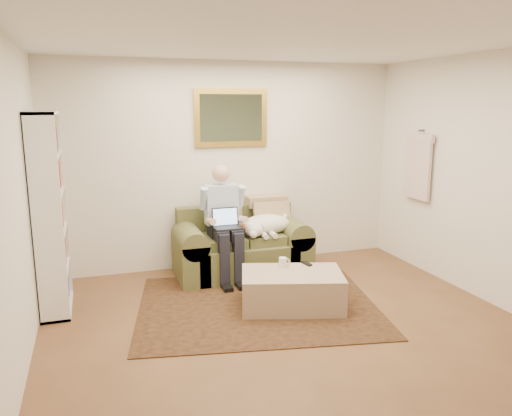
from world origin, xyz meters
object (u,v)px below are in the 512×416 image
coffee_mug (283,262)px  bookshelf (50,214)px  seated_man (225,224)px  ottoman (292,290)px  laptop (226,222)px  sleeping_dog (266,224)px  sofa (241,251)px

coffee_mug → bookshelf: 2.42m
seated_man → ottoman: (0.43, -1.04, -0.49)m
laptop → coffee_mug: laptop is taller
sleeping_dog → coffee_mug: sleeping_dog is taller
seated_man → bookshelf: (-1.88, -0.31, 0.32)m
seated_man → ottoman: 1.23m
ottoman → coffee_mug: 0.32m
sofa → bookshelf: 2.29m
laptop → bookshelf: bearing=-172.6°
coffee_mug → bookshelf: bearing=167.1°
sofa → ottoman: 1.21m
seated_man → ottoman: bearing=-67.5°
seated_man → laptop: bearing=-90.0°
sofa → bookshelf: (-2.12, -0.46, 0.72)m
seated_man → coffee_mug: seated_man is taller
sofa → sleeping_dog: sofa is taller
bookshelf → sleeping_dog: bearing=8.8°
seated_man → sleeping_dog: seated_man is taller
bookshelf → seated_man: bearing=9.3°
ottoman → coffee_mug: size_ratio=10.25×
laptop → sleeping_dog: (0.53, 0.13, -0.09)m
seated_man → sleeping_dog: 0.54m
laptop → sleeping_dog: laptop is taller
seated_man → coffee_mug: size_ratio=13.62×
seated_man → sofa: bearing=31.5°
sofa → seated_man: size_ratio=1.19×
ottoman → laptop: bearing=113.7°
sleeping_dog → coffee_mug: size_ratio=6.67×
coffee_mug → ottoman: bearing=-84.1°
laptop → ottoman: size_ratio=0.31×
sofa → sleeping_dog: size_ratio=2.43×
seated_man → coffee_mug: bearing=-63.8°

